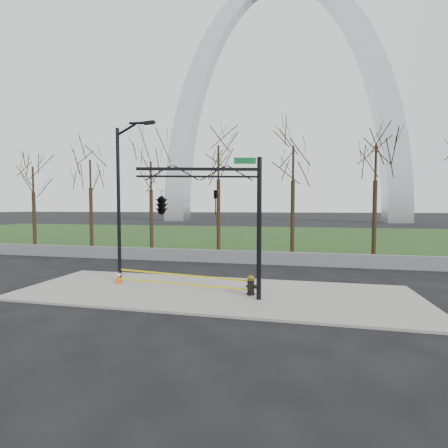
% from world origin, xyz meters
% --- Properties ---
extents(ground, '(500.00, 500.00, 0.00)m').
position_xyz_m(ground, '(0.00, 0.00, 0.00)').
color(ground, black).
rests_on(ground, ground).
extents(sidewalk, '(18.00, 6.00, 0.10)m').
position_xyz_m(sidewalk, '(0.00, 0.00, 0.05)').
color(sidewalk, gray).
rests_on(sidewalk, ground).
extents(grass_strip, '(120.00, 40.00, 0.06)m').
position_xyz_m(grass_strip, '(0.00, 30.00, 0.03)').
color(grass_strip, '#1B3513').
rests_on(grass_strip, ground).
extents(guardrail, '(60.00, 0.30, 0.90)m').
position_xyz_m(guardrail, '(0.00, 8.00, 0.45)').
color(guardrail, '#59595B').
rests_on(guardrail, ground).
extents(gateway_arch, '(66.00, 6.00, 65.00)m').
position_xyz_m(gateway_arch, '(0.00, 75.00, 32.50)').
color(gateway_arch, '#BBBEC2').
rests_on(gateway_arch, ground).
extents(tree_row, '(40.80, 4.00, 9.76)m').
position_xyz_m(tree_row, '(-2.60, 12.00, 4.88)').
color(tree_row, black).
rests_on(tree_row, ground).
extents(fire_hydrant, '(0.57, 0.39, 0.92)m').
position_xyz_m(fire_hydrant, '(1.77, -0.14, 0.52)').
color(fire_hydrant, black).
rests_on(fire_hydrant, sidewalk).
extents(traffic_cone, '(0.42, 0.42, 0.61)m').
position_xyz_m(traffic_cone, '(-5.09, 0.58, 0.41)').
color(traffic_cone, '#D5470B').
rests_on(traffic_cone, sidewalk).
extents(street_light, '(2.36, 0.68, 8.21)m').
position_xyz_m(street_light, '(-5.07, 0.97, 4.69)').
color(street_light, black).
rests_on(street_light, ground).
extents(traffic_signal_mast, '(4.95, 2.54, 6.00)m').
position_xyz_m(traffic_signal_mast, '(-0.96, -1.58, 4.15)').
color(traffic_signal_mast, black).
rests_on(traffic_signal_mast, ground).
extents(caution_tape, '(7.05, 1.16, 0.46)m').
position_xyz_m(caution_tape, '(-1.72, 0.33, 0.51)').
color(caution_tape, yellow).
rests_on(caution_tape, ground).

